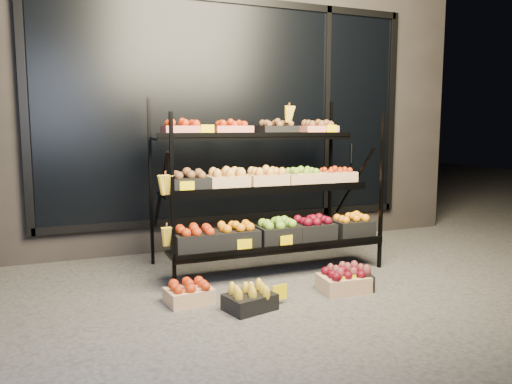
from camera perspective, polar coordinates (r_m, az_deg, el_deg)
name	(u,v)px	position (r m, az deg, el deg)	size (l,w,h in m)	color
ground	(294,285)	(4.47, 4.39, -10.53)	(24.00, 24.00, 0.00)	#514F4C
building	(207,99)	(6.68, -5.59, 10.58)	(6.00, 2.08, 3.50)	#2D2826
display_rack	(266,188)	(4.83, 1.19, 0.41)	(2.18, 1.02, 1.71)	black
tag_floor_a	(280,297)	(3.98, 2.74, -11.92)	(0.13, 0.01, 0.12)	#FFD900
tag_floor_b	(349,287)	(4.27, 10.58, -10.68)	(0.13, 0.01, 0.12)	#FFD900
floor_crate_left	(189,293)	(4.03, -7.67, -11.32)	(0.38, 0.30, 0.18)	tan
floor_crate_midleft	(250,299)	(3.86, -0.72, -12.09)	(0.41, 0.35, 0.19)	black
floor_crate_midright	(343,280)	(4.33, 9.96, -9.91)	(0.42, 0.32, 0.20)	tan
floor_crate_right	(347,278)	(4.41, 10.40, -9.61)	(0.46, 0.39, 0.20)	black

